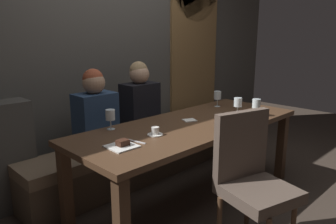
# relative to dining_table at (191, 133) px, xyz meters

# --- Properties ---
(ground) EXTENTS (9.00, 9.00, 0.00)m
(ground) POSITION_rel_dining_table_xyz_m (0.00, 0.00, -0.65)
(ground) COLOR #382D26
(back_wall_tiled) EXTENTS (6.00, 0.12, 3.00)m
(back_wall_tiled) POSITION_rel_dining_table_xyz_m (0.00, 1.22, 0.85)
(back_wall_tiled) COLOR #4C4944
(back_wall_tiled) RESTS_ON ground
(arched_door) EXTENTS (0.90, 0.05, 2.55)m
(arched_door) POSITION_rel_dining_table_xyz_m (1.35, 1.15, 0.71)
(arched_door) COLOR olive
(arched_door) RESTS_ON ground
(dining_table) EXTENTS (2.20, 0.84, 0.74)m
(dining_table) POSITION_rel_dining_table_xyz_m (0.00, 0.00, 0.00)
(dining_table) COLOR #412B1C
(dining_table) RESTS_ON ground
(banquette_bench) EXTENTS (2.50, 0.44, 0.45)m
(banquette_bench) POSITION_rel_dining_table_xyz_m (0.00, 0.70, -0.42)
(banquette_bench) COLOR #4A3C2E
(banquette_bench) RESTS_ON ground
(chair_near_side) EXTENTS (0.54, 0.54, 0.98)m
(chair_near_side) POSITION_rel_dining_table_xyz_m (-0.21, -0.72, -0.09)
(chair_near_side) COLOR #4C3321
(chair_near_side) RESTS_ON ground
(diner_redhead) EXTENTS (0.36, 0.24, 0.75)m
(diner_redhead) POSITION_rel_dining_table_xyz_m (-0.52, 0.70, 0.15)
(diner_redhead) COLOR navy
(diner_redhead) RESTS_ON banquette_bench
(diner_bearded) EXTENTS (0.36, 0.24, 0.78)m
(diner_bearded) POSITION_rel_dining_table_xyz_m (0.02, 0.72, 0.17)
(diner_bearded) COLOR black
(diner_bearded) RESTS_ON banquette_bench
(wine_glass_center_back) EXTENTS (0.08, 0.08, 0.16)m
(wine_glass_center_back) POSITION_rel_dining_table_xyz_m (0.54, -0.11, 0.20)
(wine_glass_center_back) COLOR silver
(wine_glass_center_back) RESTS_ON dining_table
(wine_glass_near_right) EXTENTS (0.08, 0.08, 0.16)m
(wine_glass_near_right) POSITION_rel_dining_table_xyz_m (0.61, -0.26, 0.20)
(wine_glass_near_right) COLOR silver
(wine_glass_near_right) RESTS_ON dining_table
(wine_glass_end_right) EXTENTS (0.08, 0.08, 0.16)m
(wine_glass_end_right) POSITION_rel_dining_table_xyz_m (-0.61, 0.34, 0.20)
(wine_glass_end_right) COLOR silver
(wine_glass_end_right) RESTS_ON dining_table
(wine_glass_far_right) EXTENTS (0.08, 0.08, 0.16)m
(wine_glass_far_right) POSITION_rel_dining_table_xyz_m (0.70, 0.25, 0.20)
(wine_glass_far_right) COLOR silver
(wine_glass_far_right) RESTS_ON dining_table
(espresso_cup) EXTENTS (0.12, 0.12, 0.06)m
(espresso_cup) POSITION_rel_dining_table_xyz_m (-0.46, -0.03, 0.11)
(espresso_cup) COLOR white
(espresso_cup) RESTS_ON dining_table
(dessert_plate) EXTENTS (0.19, 0.19, 0.05)m
(dessert_plate) POSITION_rel_dining_table_xyz_m (-0.80, -0.07, 0.10)
(dessert_plate) COLOR white
(dessert_plate) RESTS_ON dining_table
(fork_on_table) EXTENTS (0.05, 0.17, 0.01)m
(fork_on_table) POSITION_rel_dining_table_xyz_m (-0.67, -0.05, 0.09)
(fork_on_table) COLOR silver
(fork_on_table) RESTS_ON dining_table
(folded_napkin) EXTENTS (0.14, 0.14, 0.01)m
(folded_napkin) POSITION_rel_dining_table_xyz_m (0.04, 0.06, 0.09)
(folded_napkin) COLOR silver
(folded_napkin) RESTS_ON dining_table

